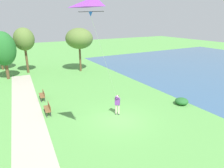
% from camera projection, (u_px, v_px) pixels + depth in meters
% --- Properties ---
extents(ground_plane, '(120.00, 120.00, 0.00)m').
position_uv_depth(ground_plane, '(119.00, 120.00, 16.11)').
color(ground_plane, '#569947').
extents(walkway_path, '(4.70, 32.09, 0.02)m').
position_uv_depth(walkway_path, '(29.00, 129.00, 14.72)').
color(walkway_path, '#ADA393').
rests_on(walkway_path, ground).
extents(person_kite_flyer, '(0.59, 0.60, 1.83)m').
position_uv_depth(person_kite_flyer, '(117.00, 103.00, 16.68)').
color(person_kite_flyer, '#232328').
rests_on(person_kite_flyer, ground).
extents(flying_kite, '(4.08, 4.51, 6.82)m').
position_uv_depth(flying_kite, '(95.00, 8.00, 9.56)').
color(flying_kite, purple).
extents(park_bench_near_walkway, '(0.55, 1.53, 0.88)m').
position_uv_depth(park_bench_near_walkway, '(48.00, 108.00, 16.97)').
color(park_bench_near_walkway, brown).
rests_on(park_bench_near_walkway, ground).
extents(park_bench_far_walkway, '(0.55, 1.53, 0.88)m').
position_uv_depth(park_bench_far_walkway, '(43.00, 95.00, 19.97)').
color(park_bench_far_walkway, brown).
rests_on(park_bench_far_walkway, ground).
extents(tree_treeline_center, '(3.03, 2.92, 6.24)m').
position_uv_depth(tree_treeline_center, '(4.00, 49.00, 25.78)').
color(tree_treeline_center, brown).
rests_on(tree_treeline_center, ground).
extents(tree_treeline_left, '(2.88, 2.97, 6.56)m').
position_uv_depth(tree_treeline_left, '(24.00, 40.00, 28.60)').
color(tree_treeline_left, brown).
rests_on(tree_treeline_left, ground).
extents(tree_behind_path, '(3.99, 4.30, 6.47)m').
position_uv_depth(tree_behind_path, '(79.00, 39.00, 29.54)').
color(tree_behind_path, brown).
rests_on(tree_behind_path, ground).
extents(lakeside_shrub, '(1.24, 1.21, 0.63)m').
position_uv_depth(lakeside_shrub, '(182.00, 101.00, 18.86)').
color(lakeside_shrub, '#236028').
rests_on(lakeside_shrub, ground).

